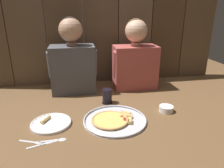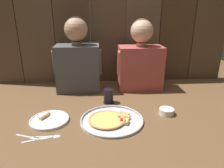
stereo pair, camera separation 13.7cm
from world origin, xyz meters
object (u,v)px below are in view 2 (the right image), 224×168
dinner_plate (49,120)px  drinking_glass (109,96)px  dipping_bowl (167,111)px  pizza_tray (111,120)px  diner_left (78,58)px  diner_right (141,58)px

dinner_plate → drinking_glass: bearing=32.5°
dipping_bowl → pizza_tray: bearing=-170.3°
dinner_plate → diner_left: 0.60m
pizza_tray → diner_left: 0.65m
drinking_glass → diner_left: diner_left is taller
dipping_bowl → dinner_plate: bearing=-177.2°
dipping_bowl → diner_left: size_ratio=0.16×
dinner_plate → diner_right: diner_right is taller
dipping_bowl → drinking_glass: bearing=151.1°
drinking_glass → dipping_bowl: drinking_glass is taller
diner_left → diner_right: diner_left is taller
drinking_glass → dipping_bowl: (0.37, -0.20, -0.03)m
pizza_tray → drinking_glass: size_ratio=3.70×
pizza_tray → dinner_plate: dinner_plate is taller
pizza_tray → dipping_bowl: (0.37, 0.06, 0.01)m
dinner_plate → dipping_bowl: bearing=2.8°
dipping_bowl → diner_right: bearing=100.1°
pizza_tray → diner_right: 0.67m
diner_left → dipping_bowl: bearing=-38.6°
dinner_plate → drinking_glass: (0.38, 0.24, 0.04)m
pizza_tray → diner_right: diner_right is taller
dinner_plate → dipping_bowl: dipping_bowl is taller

